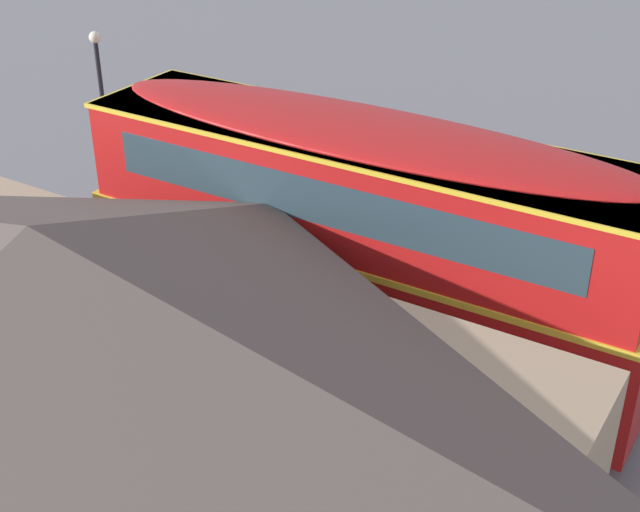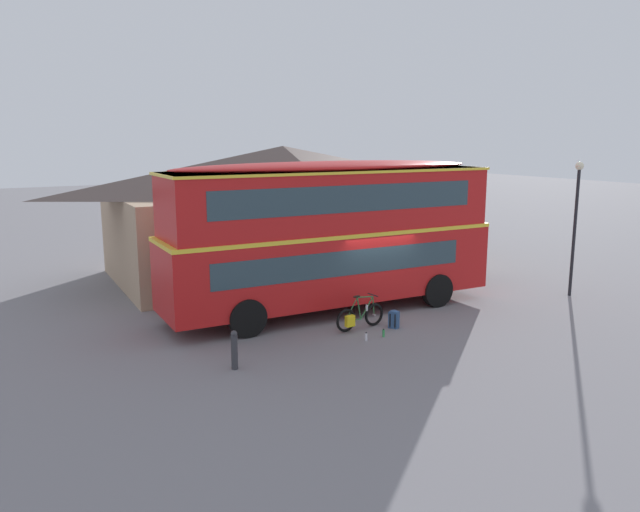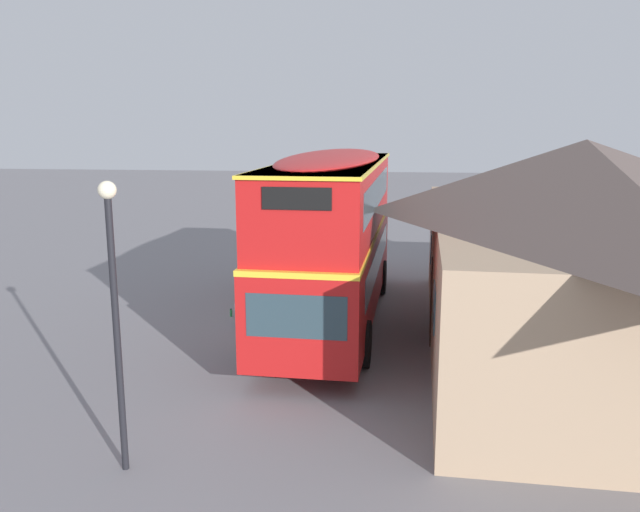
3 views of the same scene
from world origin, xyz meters
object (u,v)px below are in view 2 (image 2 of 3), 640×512
at_px(street_lamp, 576,214).
at_px(water_bottle_green_metal, 384,333).
at_px(water_bottle_clear_plastic, 366,337).
at_px(double_decker_bus, 332,230).
at_px(touring_bicycle, 359,317).
at_px(kerb_bollard, 234,349).
at_px(backpack_on_ground, 394,319).

bearing_deg(street_lamp, water_bottle_green_metal, -177.16).
bearing_deg(street_lamp, water_bottle_clear_plastic, -177.26).
distance_m(double_decker_bus, touring_bicycle, 3.08).
bearing_deg(street_lamp, kerb_bollard, -177.48).
distance_m(double_decker_bus, water_bottle_clear_plastic, 3.99).
height_order(double_decker_bus, backpack_on_ground, double_decker_bus).
relative_size(double_decker_bus, water_bottle_clear_plastic, 45.43).
height_order(water_bottle_clear_plastic, kerb_bollard, kerb_bollard).
bearing_deg(touring_bicycle, water_bottle_clear_plastic, -112.97).
distance_m(backpack_on_ground, water_bottle_clear_plastic, 1.47).
xyz_separation_m(touring_bicycle, street_lamp, (8.62, -0.52, 2.52)).
xyz_separation_m(backpack_on_ground, water_bottle_green_metal, (-0.76, -0.53, -0.17)).
relative_size(backpack_on_ground, street_lamp, 0.12).
relative_size(water_bottle_clear_plastic, water_bottle_green_metal, 1.02).
bearing_deg(water_bottle_clear_plastic, touring_bicycle, 67.03).
height_order(backpack_on_ground, water_bottle_clear_plastic, backpack_on_ground).
xyz_separation_m(touring_bicycle, water_bottle_green_metal, (0.20, -0.94, -0.26)).
bearing_deg(water_bottle_green_metal, kerb_bollard, -178.08).
relative_size(water_bottle_green_metal, kerb_bollard, 0.24).
bearing_deg(water_bottle_clear_plastic, water_bottle_green_metal, 1.28).
bearing_deg(street_lamp, backpack_on_ground, 179.18).
xyz_separation_m(street_lamp, kerb_bollard, (-12.97, -0.57, -2.39)).
relative_size(double_decker_bus, water_bottle_green_metal, 46.26).
bearing_deg(double_decker_bus, water_bottle_clear_plastic, -103.30).
distance_m(water_bottle_green_metal, street_lamp, 8.88).
distance_m(water_bottle_green_metal, kerb_bollard, 4.56).
bearing_deg(water_bottle_green_metal, backpack_on_ground, 34.88).
bearing_deg(double_decker_bus, water_bottle_green_metal, -92.10).
bearing_deg(water_bottle_green_metal, touring_bicycle, 101.69).
xyz_separation_m(double_decker_bus, backpack_on_ground, (0.65, -2.46, -2.36)).
xyz_separation_m(water_bottle_clear_plastic, water_bottle_green_metal, (0.60, 0.01, -0.00)).
bearing_deg(double_decker_bus, touring_bicycle, -98.46).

